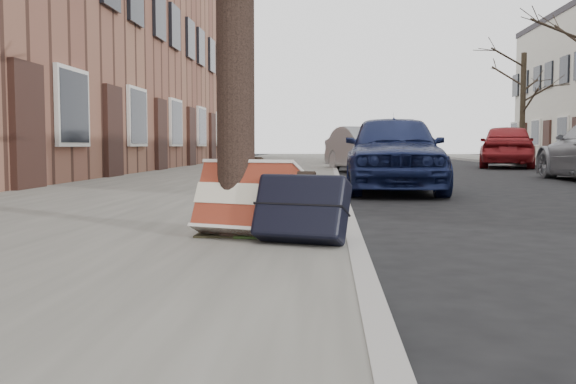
# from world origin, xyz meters

# --- Properties ---
(ground) EXTENTS (120.00, 120.00, 0.00)m
(ground) POSITION_xyz_m (0.00, 0.00, 0.00)
(ground) COLOR black
(ground) RESTS_ON ground
(near_sidewalk) EXTENTS (5.00, 70.00, 0.12)m
(near_sidewalk) POSITION_xyz_m (-3.70, 15.00, 0.06)
(near_sidewalk) COLOR gray
(near_sidewalk) RESTS_ON ground
(house_near) EXTENTS (6.80, 40.00, 7.00)m
(house_near) POSITION_xyz_m (-9.60, 16.00, 3.50)
(house_near) COLOR brown
(house_near) RESTS_ON ground
(dirt_patch) EXTENTS (0.85, 0.85, 0.02)m
(dirt_patch) POSITION_xyz_m (-2.00, 1.20, 0.13)
(dirt_patch) COLOR black
(dirt_patch) RESTS_ON near_sidewalk
(suitcase_red) EXTENTS (0.83, 0.64, 0.56)m
(suitcase_red) POSITION_xyz_m (-2.04, 0.83, 0.40)
(suitcase_red) COLOR maroon
(suitcase_red) RESTS_ON near_sidewalk
(suitcase_navy) EXTENTS (0.72, 0.55, 0.50)m
(suitcase_navy) POSITION_xyz_m (-1.62, 0.56, 0.37)
(suitcase_navy) COLOR black
(suitcase_navy) RESTS_ON near_sidewalk
(car_near_front) EXTENTS (1.75, 4.06, 1.36)m
(car_near_front) POSITION_xyz_m (-0.34, 7.38, 0.68)
(car_near_front) COLOR #151E48
(car_near_front) RESTS_ON ground
(car_near_mid) EXTENTS (2.59, 4.35, 1.36)m
(car_near_mid) POSITION_xyz_m (-0.29, 15.06, 0.68)
(car_near_mid) COLOR #9B9CA2
(car_near_mid) RESTS_ON ground
(car_near_back) EXTENTS (2.74, 5.28, 1.42)m
(car_near_back) POSITION_xyz_m (-0.16, 22.32, 0.71)
(car_near_back) COLOR #36363A
(car_near_back) RESTS_ON ground
(car_far_back) EXTENTS (2.91, 4.89, 1.56)m
(car_far_back) POSITION_xyz_m (4.98, 19.86, 0.78)
(car_far_back) COLOR maroon
(car_far_back) RESTS_ON ground
(tree_far_c) EXTENTS (0.24, 0.24, 4.79)m
(tree_far_c) POSITION_xyz_m (7.20, 25.60, 2.52)
(tree_far_c) COLOR black
(tree_far_c) RESTS_ON far_sidewalk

